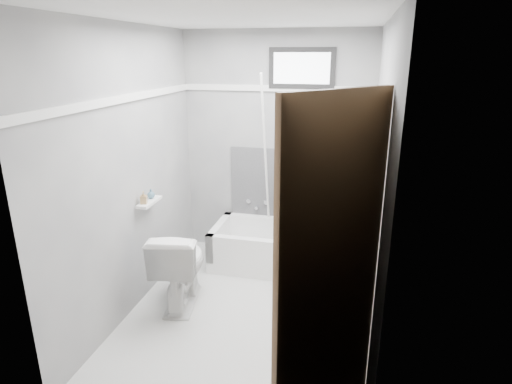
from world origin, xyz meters
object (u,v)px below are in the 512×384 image
(door, at_px, (379,309))
(office_chair, at_px, (326,208))
(soap_bottle_a, at_px, (144,198))
(toilet, at_px, (180,266))
(bathtub, at_px, (284,248))
(soap_bottle_b, at_px, (151,194))

(door, bearing_deg, office_chair, 100.17)
(office_chair, xyz_separation_m, door, (0.40, -2.23, 0.31))
(soap_bottle_a, bearing_deg, toilet, -6.36)
(toilet, bearing_deg, door, 130.80)
(toilet, bearing_deg, office_chair, -152.41)
(bathtub, xyz_separation_m, door, (0.81, -2.21, 0.79))
(office_chair, relative_size, soap_bottle_a, 9.58)
(toilet, relative_size, door, 0.37)
(door, bearing_deg, soap_bottle_a, 144.82)
(door, bearing_deg, soap_bottle_b, 142.12)
(soap_bottle_a, bearing_deg, office_chair, 30.04)
(bathtub, distance_m, door, 2.48)
(toilet, bearing_deg, soap_bottle_a, -16.09)
(office_chair, height_order, soap_bottle_a, office_chair)
(bathtub, height_order, toilet, toilet)
(toilet, distance_m, door, 2.17)
(bathtub, bearing_deg, soap_bottle_a, -142.34)
(office_chair, distance_m, soap_bottle_a, 1.78)
(office_chair, distance_m, soap_bottle_b, 1.71)
(soap_bottle_a, relative_size, soap_bottle_b, 1.36)
(bathtub, height_order, office_chair, office_chair)
(door, relative_size, soap_bottle_a, 16.85)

